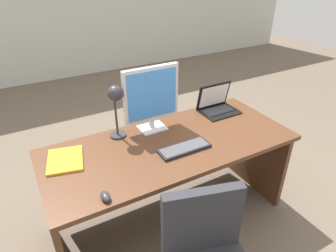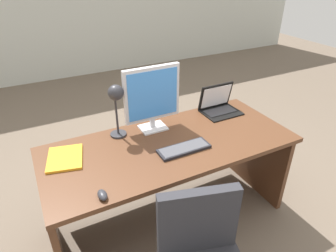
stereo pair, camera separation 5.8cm
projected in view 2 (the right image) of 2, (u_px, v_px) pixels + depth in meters
ground at (114, 134)px, 3.64m from camera, size 12.00×12.00×0.00m
desk at (167, 163)px, 2.26m from camera, size 1.80×0.78×0.74m
monitor at (152, 96)px, 2.16m from camera, size 0.43×0.16×0.49m
laptop at (218, 103)px, 2.53m from camera, size 0.31×0.24×0.23m
keyboard at (184, 149)px, 2.03m from camera, size 0.37×0.13×0.02m
mouse at (102, 195)px, 1.62m from camera, size 0.05×0.09×0.04m
desk_lamp at (116, 100)px, 2.04m from camera, size 0.12×0.14×0.41m
book at (65, 158)px, 1.94m from camera, size 0.28×0.32×0.02m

